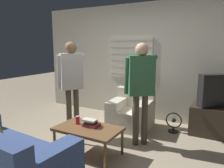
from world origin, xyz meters
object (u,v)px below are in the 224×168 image
Objects in this scene: person_left_standing at (72,77)px; book_stack at (91,123)px; armchair_beige at (132,112)px; tv at (217,91)px; floor_fan at (174,123)px; person_right_standing at (141,81)px; spare_remote at (86,122)px; coffee_table at (88,130)px; soda_can at (78,120)px.

person_left_standing is 1.06m from book_stack.
armchair_beige is 1.63m from tv.
person_right_standing is at bearing -115.27° from floor_fan.
floor_fan is at bearing 67.21° from spare_remote.
person_left_standing is at bearing 152.85° from person_right_standing.
coffee_table is at bearing 82.35° from armchair_beige.
spare_remote is (-1.75, -1.57, -0.39)m from tv.
person_right_standing is at bearing 54.28° from spare_remote.
soda_can is at bearing -176.76° from book_stack.
person_left_standing reaches higher than soda_can.
person_left_standing is 1.28m from person_right_standing.
soda_can reaches higher than floor_fan.
armchair_beige is 1.41m from person_left_standing.
tv reaches higher than book_stack.
spare_remote reaches higher than coffee_table.
armchair_beige is at bearing 86.25° from coffee_table.
floor_fan is (0.82, 0.12, -0.12)m from armchair_beige.
coffee_table is at bearing 11.33° from tv.
person_right_standing is (0.53, 0.73, 0.67)m from coffee_table.
person_right_standing is 4.36× the size of floor_fan.
person_left_standing reaches higher than coffee_table.
book_stack is (0.74, -0.49, -0.59)m from person_left_standing.
person_left_standing is at bearing 42.06° from armchair_beige.
person_right_standing is at bearing 41.62° from soda_can.
tv reaches higher than soda_can.
person_right_standing reaches higher than floor_fan.
person_left_standing is at bearing 162.33° from spare_remote.
coffee_table is 7.06× the size of spare_remote.
soda_can is (-1.82, -1.69, -0.34)m from tv.
armchair_beige is at bearing 76.60° from soda_can.
coffee_table is at bearing -11.66° from soda_can.
tv is 4.66× the size of spare_remote.
spare_remote is (0.07, 0.12, -0.05)m from soda_can.
person_right_standing is 13.32× the size of soda_can.
soda_can is at bearing -94.96° from person_left_standing.
person_right_standing is at bearing 51.70° from book_stack.
spare_remote is (-0.25, -1.23, 0.14)m from armchair_beige.
book_stack is 1.96× the size of soda_can.
tv is 1.48m from person_right_standing.
book_stack is at bearing -163.53° from person_right_standing.
armchair_beige reaches higher than book_stack.
tv is 2.57× the size of book_stack.
spare_remote is at bearing 132.63° from coffee_table.
spare_remote is (0.57, -0.38, -0.63)m from person_left_standing.
book_stack is (-0.53, -0.67, -0.58)m from person_right_standing.
spare_remote is at bearing 5.68° from tv.
coffee_table is 2.40m from tv.
floor_fan is (1.14, 1.48, -0.32)m from soda_can.
book_stack is (0.01, 0.06, 0.09)m from coffee_table.
person_right_standing is at bearing -42.05° from person_left_standing.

